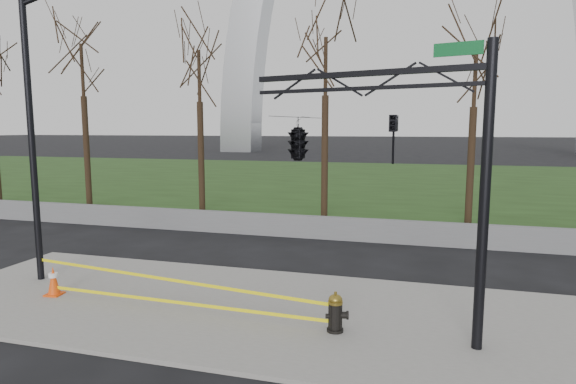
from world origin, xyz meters
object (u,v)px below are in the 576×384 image
(traffic_cone, at_px, (54,281))
(traffic_signal_mast, at_px, (329,139))
(street_light, at_px, (38,117))
(fire_hydrant, at_px, (336,313))

(traffic_cone, bearing_deg, traffic_signal_mast, 4.11)
(street_light, bearing_deg, traffic_cone, -56.62)
(fire_hydrant, xyz_separation_m, street_light, (-8.53, 1.31, 4.19))
(fire_hydrant, height_order, traffic_cone, fire_hydrant)
(fire_hydrant, bearing_deg, traffic_signal_mast, 101.72)
(street_light, xyz_separation_m, traffic_signal_mast, (8.19, -0.55, -0.55))
(street_light, height_order, traffic_signal_mast, street_light)
(traffic_cone, relative_size, traffic_signal_mast, 0.13)
(traffic_cone, distance_m, traffic_signal_mast, 7.98)
(traffic_signal_mast, bearing_deg, fire_hydrant, -51.82)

